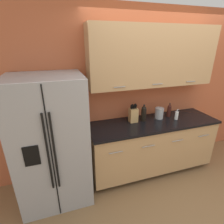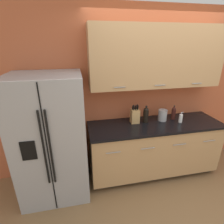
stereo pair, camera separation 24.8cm
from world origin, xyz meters
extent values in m
plane|color=olive|center=(0.00, 0.00, 0.00)|extent=(14.00, 14.00, 0.00)
cube|color=#BC5B38|center=(0.00, 1.26, 1.30)|extent=(10.00, 0.05, 2.60)
cube|color=tan|center=(-0.22, 1.07, 1.89)|extent=(1.97, 0.32, 0.86)
cylinder|color=#99999E|center=(-0.81, 0.90, 1.52)|extent=(0.16, 0.01, 0.01)
cylinder|color=#99999E|center=(-0.22, 0.90, 1.52)|extent=(0.16, 0.01, 0.01)
cylinder|color=#99999E|center=(0.37, 0.90, 1.52)|extent=(0.16, 0.01, 0.01)
cube|color=black|center=(-0.22, 0.95, 0.04)|extent=(2.02, 0.54, 0.09)
cube|color=tan|center=(-0.22, 0.91, 0.48)|extent=(2.06, 0.62, 0.79)
cube|color=black|center=(-0.22, 0.90, 0.89)|extent=(2.09, 0.64, 0.03)
cylinder|color=#99999E|center=(-0.96, 0.59, 0.70)|extent=(0.20, 0.01, 0.01)
cylinder|color=#99999E|center=(-0.46, 0.59, 0.70)|extent=(0.20, 0.01, 0.01)
cylinder|color=#99999E|center=(0.03, 0.59, 0.70)|extent=(0.20, 0.01, 0.01)
cylinder|color=#99999E|center=(0.53, 0.59, 0.70)|extent=(0.20, 0.01, 0.01)
cube|color=#9E9EA0|center=(-1.76, 0.84, 0.87)|extent=(0.89, 0.76, 1.74)
cube|color=black|center=(-1.76, 0.46, 0.87)|extent=(0.01, 0.01, 1.70)
cylinder|color=black|center=(-1.79, 0.45, 0.96)|extent=(0.02, 0.02, 0.96)
cylinder|color=black|center=(-1.72, 0.45, 0.96)|extent=(0.02, 0.02, 0.96)
cube|color=black|center=(-1.96, 0.46, 0.96)|extent=(0.16, 0.01, 0.24)
cube|color=tan|center=(-0.53, 1.01, 1.02)|extent=(0.13, 0.11, 0.22)
cylinder|color=black|center=(-0.56, 1.03, 1.16)|extent=(0.02, 0.03, 0.06)
cylinder|color=black|center=(-0.56, 0.99, 1.17)|extent=(0.02, 0.04, 0.09)
cylinder|color=black|center=(-0.53, 1.03, 1.16)|extent=(0.02, 0.03, 0.06)
cylinder|color=black|center=(-0.53, 0.99, 1.17)|extent=(0.02, 0.03, 0.09)
cylinder|color=black|center=(-0.49, 1.03, 1.17)|extent=(0.02, 0.03, 0.08)
cylinder|color=black|center=(-0.49, 0.99, 1.17)|extent=(0.02, 0.03, 0.07)
cylinder|color=black|center=(-0.36, 1.00, 1.01)|extent=(0.08, 0.08, 0.19)
sphere|color=black|center=(-0.36, 1.00, 1.12)|extent=(0.08, 0.08, 0.08)
cylinder|color=black|center=(-0.36, 1.00, 1.13)|extent=(0.03, 0.03, 0.07)
cylinder|color=black|center=(-0.36, 1.00, 1.17)|extent=(0.03, 0.03, 0.02)
cylinder|color=white|center=(0.18, 0.88, 0.98)|extent=(0.06, 0.06, 0.13)
cylinder|color=#B2B2B5|center=(0.18, 0.88, 1.06)|extent=(0.02, 0.02, 0.04)
cylinder|color=#B2B2B5|center=(0.20, 0.88, 1.08)|extent=(0.03, 0.01, 0.01)
cylinder|color=#3D1914|center=(0.13, 1.02, 0.99)|extent=(0.07, 0.07, 0.16)
sphere|color=#3D1914|center=(0.13, 1.02, 1.09)|extent=(0.06, 0.06, 0.06)
cylinder|color=#3D1914|center=(0.13, 1.02, 1.10)|extent=(0.02, 0.02, 0.06)
cylinder|color=black|center=(0.13, 1.02, 1.14)|extent=(0.02, 0.02, 0.01)
cylinder|color=#A3A3A5|center=(-0.06, 1.00, 1.00)|extent=(0.14, 0.14, 0.17)
cylinder|color=#A3A3A5|center=(-0.06, 1.00, 1.09)|extent=(0.14, 0.14, 0.01)
sphere|color=#A3A3A5|center=(-0.06, 1.00, 1.10)|extent=(0.02, 0.02, 0.02)
camera|label=1|loc=(-1.62, -1.29, 2.09)|focal=28.00mm
camera|label=2|loc=(-1.38, -1.35, 2.09)|focal=28.00mm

